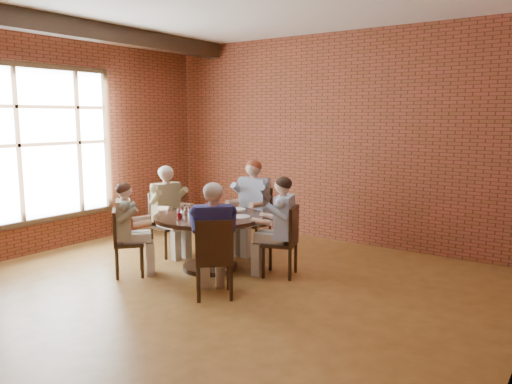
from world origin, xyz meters
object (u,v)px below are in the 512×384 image
Objects in this scene: diner_c at (168,211)px; diner_e at (213,240)px; chair_e at (214,256)px; diner_b at (252,206)px; chair_c at (166,221)px; diner_a at (280,227)px; diner_d at (128,230)px; dining_table at (210,231)px; smartphone at (219,222)px; chair_d at (123,240)px; chair_a at (286,238)px; chair_b at (255,217)px.

diner_c reaches higher than diner_e.
diner_b is at bearing -109.20° from chair_e.
chair_c reaches higher than chair_e.
diner_e is at bearing -29.57° from diner_a.
diner_a is 0.98× the size of diner_e.
dining_table is at bearing -90.00° from diner_d.
diner_c reaches higher than smartphone.
diner_d is 1.21m from smartphone.
chair_e reaches higher than chair_d.
diner_e reaches higher than chair_c.
chair_c is at bearing 90.00° from diner_c.
diner_d is at bearing -111.43° from diner_b.
diner_c is (0.08, -0.02, 0.16)m from chair_c.
chair_d is (-1.73, -1.21, -0.02)m from chair_a.
diner_a is at bearing -143.96° from diner_e.
chair_b is 1.11× the size of chair_d.
chair_d is 1.50m from chair_e.
diner_a is at bearing -75.80° from chair_c.
chair_a is (1.00, 0.34, -0.03)m from dining_table.
diner_c is 1.00× the size of diner_e.
chair_c is 2.02m from diner_e.
diner_b reaches higher than diner_c.
chair_a is 0.94× the size of chair_b.
chair_c is at bearing -104.91° from chair_a.
chair_a is 1.36m from chair_b.
chair_d is at bearing -111.19° from chair_b.
diner_d is (0.04, 0.05, 0.13)m from chair_d.
chair_a is 0.98× the size of chair_c.
diner_c is (-0.89, -0.98, 0.14)m from chair_b.
diner_a is 0.81m from smartphone.
chair_b is 1.37m from chair_c.
diner_a is 1.32m from chair_b.
chair_b is at bearing 90.50° from smartphone.
chair_a is 0.69× the size of diner_e.
chair_c is (-1.05, 0.20, -0.02)m from dining_table.
chair_b is (-1.07, 0.83, 0.02)m from chair_a.
diner_b is (0.01, -0.10, 0.18)m from chair_b.
diner_c is 1.44m from smartphone.
dining_table is 1.14m from chair_d.
chair_a is 2.11m from chair_d.
diner_a is (-0.08, -0.03, 0.15)m from chair_a.
chair_d is 0.94× the size of chair_e.
diner_c is at bearing -135.78° from chair_b.
dining_table is at bearing -90.00° from diner_b.
chair_c reaches higher than dining_table.
chair_a is 0.71× the size of diner_a.
diner_e reaches higher than chair_d.
chair_a is 0.91m from smartphone.
chair_e reaches higher than dining_table.
diner_a reaches higher than smartphone.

